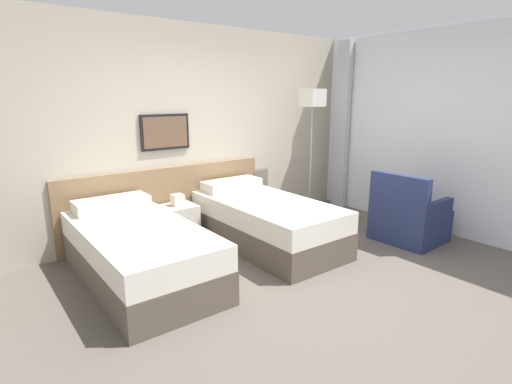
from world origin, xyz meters
TOP-DOWN VIEW (x-y plane):
  - ground_plane at (0.00, 0.00)m, footprint 16.00×16.00m
  - wall_headboard at (-0.03, 2.08)m, footprint 10.00×0.10m
  - wall_window at (2.60, -0.12)m, footprint 0.21×4.55m
  - bed_near_door at (-1.25, 1.03)m, footprint 1.00×2.00m
  - bed_near_window at (0.37, 1.03)m, footprint 1.00×2.00m
  - nightstand at (-0.44, 1.78)m, footprint 0.43×0.38m
  - floor_lamp at (1.65, 1.55)m, footprint 0.28×0.28m
  - armchair at (1.90, 0.04)m, footprint 0.75×0.78m

SIDE VIEW (x-z plane):
  - ground_plane at x=0.00m, z-range 0.00..0.00m
  - nightstand at x=-0.44m, z-range -0.06..0.56m
  - armchair at x=1.90m, z-range -0.17..0.73m
  - bed_near_door at x=-1.25m, z-range -0.06..0.64m
  - bed_near_window at x=0.37m, z-range -0.06..0.64m
  - wall_headboard at x=-0.03m, z-range -0.05..2.65m
  - wall_window at x=2.60m, z-range -0.01..2.69m
  - floor_lamp at x=1.65m, z-range 0.70..2.60m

